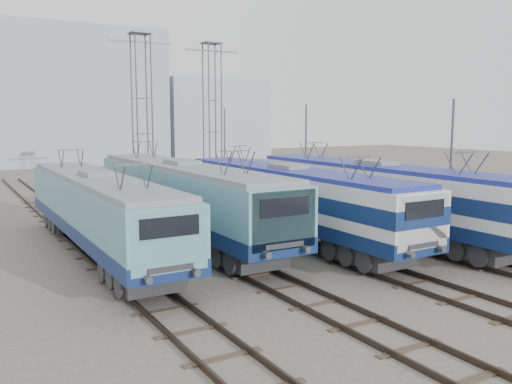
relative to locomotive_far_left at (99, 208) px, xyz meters
The scene contains 13 objects.
ground 10.73m from the locomotive_far_left, 50.02° to the right, with size 160.00×160.00×0.00m, color #514C47.
platform 17.07m from the locomotive_far_left, ahead, with size 4.00×70.00×0.30m, color #9E9E99.
locomotive_far_left is the anchor object (origin of this frame).
locomotive_center_left 4.63m from the locomotive_far_left, 13.69° to the left, with size 2.96×18.69×3.52m.
locomotive_center_right 9.14m from the locomotive_far_left, 10.19° to the right, with size 2.80×17.71×3.33m.
locomotive_far_right 13.85m from the locomotive_far_left, 12.88° to the right, with size 2.89×18.25×3.43m.
catenary_tower_west 16.13m from the locomotive_far_left, 64.18° to the left, with size 4.50×1.20×12.00m.
catenary_tower_east 21.21m from the locomotive_far_left, 50.29° to the left, with size 4.50×1.20×12.00m.
mast_front 16.55m from the locomotive_far_left, 21.51° to the right, with size 0.12×0.12×7.00m, color #3F4247.
mast_mid 16.52m from the locomotive_far_left, 21.19° to the left, with size 0.12×0.12×7.00m, color #3F4247.
mast_rear 23.66m from the locomotive_far_left, 49.47° to the left, with size 0.12×0.12×7.00m, color #3F4247.
building_center 55.43m from the locomotive_far_left, 78.73° to the left, with size 22.00×14.00×18.00m, color #8B98A9.
building_east 62.22m from the locomotive_far_left, 60.32° to the left, with size 16.00×12.00×12.00m, color #939CA4.
Camera 1 is at (-12.62, -15.72, 6.04)m, focal length 38.00 mm.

